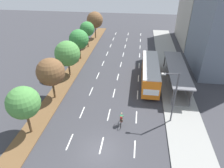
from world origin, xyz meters
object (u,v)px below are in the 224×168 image
at_px(bus, 150,71).
at_px(median_tree_second, 51,72).
at_px(median_tree_third, 67,54).
at_px(median_tree_fourth, 79,39).
at_px(median_tree_farthest, 95,20).
at_px(bus_shelter, 178,74).
at_px(median_tree_fifth, 87,29).
at_px(cyclist, 121,120).
at_px(median_tree_nearest, 23,103).
at_px(streetlight, 174,95).

xyz_separation_m(bus, median_tree_second, (-13.48, -6.39, 2.11)).
bearing_deg(median_tree_third, median_tree_second, -89.32).
bearing_deg(median_tree_fourth, median_tree_farthest, 89.36).
bearing_deg(bus_shelter, median_tree_third, 178.03).
bearing_deg(median_tree_fifth, bus_shelter, -38.91).
height_order(bus_shelter, median_tree_fourth, median_tree_fourth).
bearing_deg(median_tree_third, cyclist, -48.26).
relative_size(median_tree_fifth, median_tree_farthest, 0.88).
height_order(bus_shelter, bus, bus).
distance_m(median_tree_nearest, median_tree_second, 6.98).
xyz_separation_m(median_tree_fifth, streetlight, (15.94, -23.84, -0.39)).
xyz_separation_m(median_tree_nearest, median_tree_second, (0.02, 6.98, 0.03)).
bearing_deg(median_tree_second, streetlight, -10.52).
xyz_separation_m(median_tree_second, median_tree_fourth, (-0.17, 13.96, -0.03)).
relative_size(median_tree_farthest, streetlight, 1.02).
xyz_separation_m(bus_shelter, median_tree_fourth, (-17.93, 7.59, 2.29)).
bearing_deg(median_tree_farthest, median_tree_second, -89.98).
relative_size(median_tree_second, median_tree_fifth, 1.03).
xyz_separation_m(bus, streetlight, (2.17, -9.30, 1.82)).
bearing_deg(median_tree_nearest, median_tree_third, 90.26).
height_order(median_tree_nearest, median_tree_fourth, median_tree_fourth).
height_order(median_tree_nearest, median_tree_third, median_tree_third).
bearing_deg(bus_shelter, median_tree_farthest, 129.51).
relative_size(median_tree_nearest, median_tree_third, 0.97).
relative_size(median_tree_fourth, median_tree_farthest, 0.90).
distance_m(cyclist, median_tree_third, 15.44).
distance_m(median_tree_fourth, median_tree_fifth, 6.98).
distance_m(median_tree_farthest, streetlight, 34.58).
bearing_deg(bus, streetlight, -76.87).
xyz_separation_m(cyclist, median_tree_nearest, (-9.99, -2.69, 3.36)).
height_order(bus, median_tree_third, median_tree_third).
bearing_deg(cyclist, streetlight, 13.67).
bearing_deg(median_tree_third, bus_shelter, -1.97).
height_order(bus_shelter, median_tree_fifth, median_tree_fifth).
bearing_deg(median_tree_fourth, bus, -29.00).
distance_m(median_tree_second, median_tree_fifth, 20.94).
bearing_deg(median_tree_third, median_tree_fourth, 90.70).
xyz_separation_m(median_tree_fifth, median_tree_farthest, (0.28, 6.98, 0.41)).
height_order(median_tree_second, median_tree_fifth, median_tree_second).
height_order(cyclist, median_tree_second, median_tree_second).
xyz_separation_m(median_tree_nearest, median_tree_third, (-0.06, 13.96, -0.14)).
distance_m(median_tree_second, median_tree_fourth, 13.96).
xyz_separation_m(median_tree_second, median_tree_farthest, (-0.01, 27.91, 0.51)).
height_order(cyclist, streetlight, streetlight).
distance_m(bus, median_tree_nearest, 19.11).
bearing_deg(median_tree_nearest, cyclist, 15.09).
relative_size(bus_shelter, median_tree_farthest, 1.98).
bearing_deg(cyclist, median_tree_nearest, -164.91).
height_order(cyclist, median_tree_fourth, median_tree_fourth).
relative_size(median_tree_third, median_tree_fifth, 1.03).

